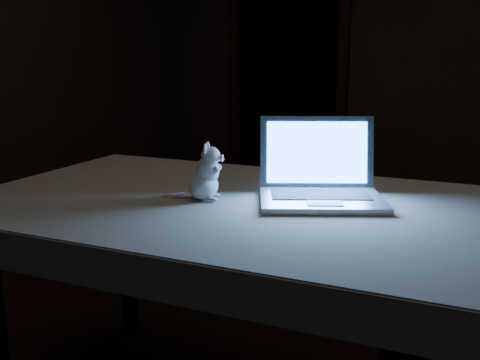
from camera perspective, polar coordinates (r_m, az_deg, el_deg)
The scene contains 6 objects.
back_wall at distance 4.33m, azimuth 19.00°, elevation 11.94°, with size 4.50×0.04×2.60m, color black.
doorway at distance 4.64m, azimuth 5.06°, elevation 9.68°, with size 1.06×0.36×2.13m, color black, non-canonical shape.
table at distance 2.00m, azimuth -2.47°, elevation -13.81°, with size 1.57×1.01×0.84m, color black, non-canonical shape.
tablecloth at distance 1.91m, azimuth -1.76°, elevation -3.19°, with size 1.68×1.12×0.12m, color beige, non-canonical shape.
laptop at distance 1.76m, azimuth 8.82°, elevation 1.83°, with size 0.40×0.35×0.27m, color #A5A5A9, non-canonical shape.
plush_mouse at distance 1.80m, azimuth -3.94°, elevation 0.90°, with size 0.14×0.14×0.19m, color silver, non-canonical shape.
Camera 1 is at (0.67, -1.78, 1.32)m, focal length 40.00 mm.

